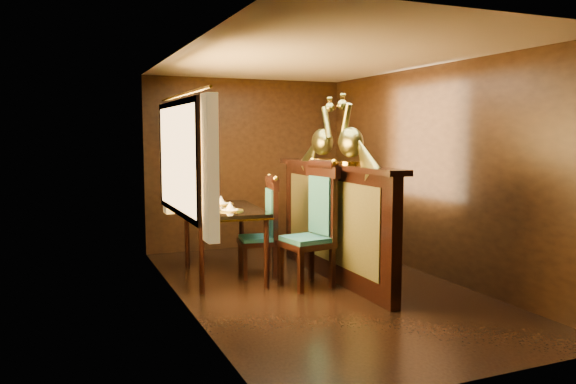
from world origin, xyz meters
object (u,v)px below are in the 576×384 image
object	(u,v)px
dining_table	(223,214)
peacock_left	(351,129)
chair_right	(266,223)
chair_left	(316,220)
peacock_right	(322,130)

from	to	relation	value
dining_table	peacock_left	distance (m)	1.82
dining_table	chair_right	world-z (taller)	chair_right
chair_right	peacock_left	distance (m)	1.55
chair_right	peacock_left	xyz separation A→B (m)	(0.66, -0.85, 1.12)
dining_table	peacock_left	bearing A→B (deg)	-34.44
dining_table	chair_right	xyz separation A→B (m)	(0.50, -0.13, -0.12)
dining_table	chair_right	bearing A→B (deg)	-8.93
chair_right	dining_table	bearing A→B (deg)	174.05
chair_left	chair_right	world-z (taller)	chair_left
peacock_left	peacock_right	size ratio (longest dim) A/B	1.03
chair_right	peacock_right	bearing A→B (deg)	-4.37
dining_table	chair_left	bearing A→B (deg)	-35.43
peacock_left	peacock_right	xyz separation A→B (m)	(0.00, 0.70, -0.01)
peacock_right	peacock_left	bearing A→B (deg)	-90.00
dining_table	chair_left	world-z (taller)	chair_left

